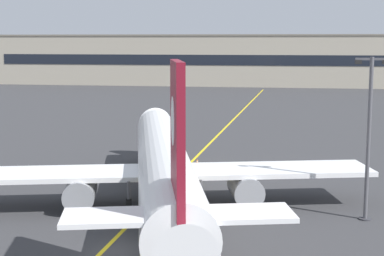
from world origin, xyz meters
name	(u,v)px	position (x,y,z in m)	size (l,w,h in m)	color
ground_plane	(123,252)	(0.00, 0.00, 0.00)	(400.00, 400.00, 0.00)	#353538
taxiway_centreline	(197,156)	(0.00, 30.00, 0.00)	(0.30, 180.00, 0.01)	yellow
airliner_foreground	(164,165)	(0.55, 9.53, 3.37)	(32.19, 40.91, 11.65)	white
apron_lamp_post	(369,136)	(15.24, 9.03, 6.03)	(2.24, 0.90, 11.47)	#515156
safety_cone_by_nose_gear	(197,162)	(0.64, 25.82, 0.26)	(0.44, 0.44, 0.55)	orange
terminal_building	(227,60)	(-6.98, 133.05, 7.11)	(133.07, 12.40, 14.21)	#B2A893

